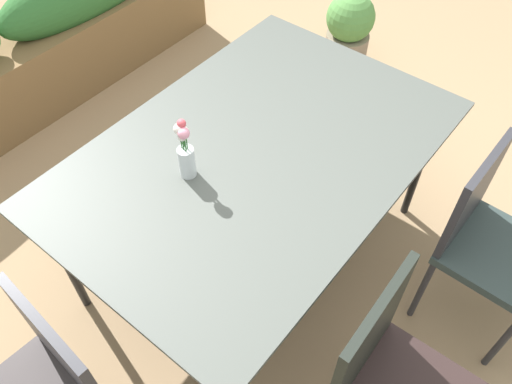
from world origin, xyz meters
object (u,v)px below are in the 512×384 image
object	(u,v)px
dining_table	(256,158)
chair_near_right	(487,237)
flower_vase	(185,152)
chair_near_left	(393,382)
potted_plant	(348,32)
planter_box	(13,63)

from	to	relation	value
dining_table	chair_near_right	size ratio (longest dim) A/B	1.82
dining_table	flower_vase	bearing A→B (deg)	153.79
dining_table	chair_near_left	world-z (taller)	chair_near_left
chair_near_left	potted_plant	bearing A→B (deg)	-146.48
planter_box	chair_near_left	bearing A→B (deg)	-96.99
flower_vase	planter_box	size ratio (longest dim) A/B	0.09
chair_near_right	chair_near_left	size ratio (longest dim) A/B	0.98
flower_vase	planter_box	bearing A→B (deg)	82.77
chair_near_left	flower_vase	bearing A→B (deg)	-97.98
chair_near_right	chair_near_left	distance (m)	0.74
dining_table	chair_near_right	distance (m)	0.98
planter_box	potted_plant	size ratio (longest dim) A/B	5.34
chair_near_right	flower_vase	bearing A→B (deg)	-57.00
dining_table	chair_near_right	xyz separation A→B (m)	(0.37, -0.88, -0.18)
chair_near_right	dining_table	bearing A→B (deg)	-66.07
dining_table	chair_near_right	bearing A→B (deg)	-67.19
chair_near_right	potted_plant	bearing A→B (deg)	-130.34
chair_near_left	planter_box	bearing A→B (deg)	-98.38
chair_near_right	chair_near_left	xyz separation A→B (m)	(-0.74, 0.01, -0.01)
flower_vase	potted_plant	distance (m)	1.97
planter_box	potted_plant	xyz separation A→B (m)	(1.63, -1.30, -0.09)
chair_near_right	flower_vase	size ratio (longest dim) A/B	3.45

